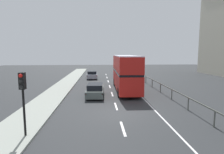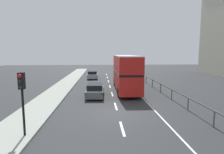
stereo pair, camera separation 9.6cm
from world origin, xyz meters
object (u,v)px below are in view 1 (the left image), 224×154
double_decker_bus_red (126,72)px  traffic_signal_pole (23,89)px  hatchback_car_near (95,90)px  sedan_car_ahead (92,75)px

double_decker_bus_red → traffic_signal_pole: 14.69m
double_decker_bus_red → traffic_signal_pole: bearing=-119.0°
hatchback_car_near → sedan_car_ahead: (-0.88, 14.26, 0.01)m
traffic_signal_pole → sedan_car_ahead: bearing=83.5°
double_decker_bus_red → hatchback_car_near: double_decker_bus_red is taller
double_decker_bus_red → traffic_signal_pole: size_ratio=2.94×
double_decker_bus_red → hatchback_car_near: bearing=-140.4°
double_decker_bus_red → hatchback_car_near: (-3.68, -2.96, -1.64)m
double_decker_bus_red → traffic_signal_pole: double_decker_bus_red is taller
hatchback_car_near → traffic_signal_pole: size_ratio=1.29×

